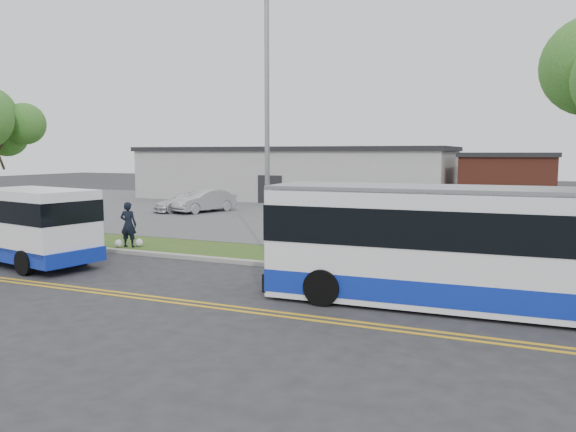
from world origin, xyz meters
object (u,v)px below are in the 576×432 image
at_px(shuttle_bus, 26,224).
at_px(parked_car_b, 186,202).
at_px(transit_bus, 485,248).
at_px(parked_car_a, 204,201).
at_px(pedestrian, 128,224).
at_px(streetlight_near, 266,116).

distance_m(shuttle_bus, parked_car_b, 16.91).
distance_m(transit_bus, parked_car_a, 24.40).
distance_m(pedestrian, parked_car_a, 13.53).
bearing_deg(streetlight_near, parked_car_b, 134.29).
bearing_deg(parked_car_a, transit_bus, -22.75).
height_order(pedestrian, parked_car_b, pedestrian).
bearing_deg(parked_car_a, streetlight_near, -30.63).
height_order(pedestrian, parked_car_a, pedestrian).
xyz_separation_m(shuttle_bus, transit_bus, (15.07, 0.42, 0.12)).
bearing_deg(shuttle_bus, pedestrian, 82.85).
height_order(streetlight_near, parked_car_b, streetlight_near).
bearing_deg(shuttle_bus, streetlight_near, 44.85).
relative_size(parked_car_a, parked_car_b, 1.04).
bearing_deg(pedestrian, shuttle_bus, 58.62).
xyz_separation_m(transit_bus, pedestrian, (-13.79, 3.41, -0.52)).
relative_size(shuttle_bus, transit_bus, 0.65).
bearing_deg(transit_bus, pedestrian, 163.84).
xyz_separation_m(pedestrian, parked_car_a, (-4.45, 12.77, -0.19)).
relative_size(streetlight_near, transit_bus, 0.86).
distance_m(pedestrian, parked_car_b, 13.71).
bearing_deg(parked_car_a, parked_car_b, -148.02).
bearing_deg(pedestrian, streetlight_near, 175.31).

